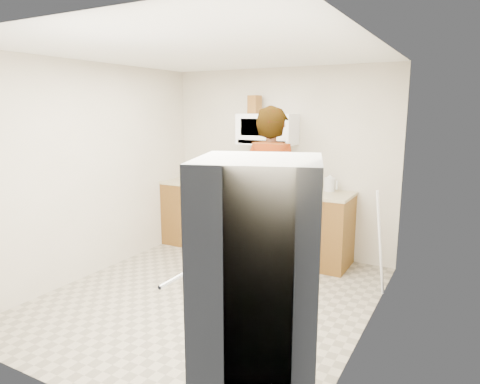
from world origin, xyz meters
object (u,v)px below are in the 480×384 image
Objects in this scene: fridge at (258,299)px; kettle at (330,184)px; gas_range at (262,220)px; person at (271,194)px; microwave at (267,129)px; saucepan at (254,178)px.

kettle is (-0.52, 3.10, 0.17)m from fridge.
gas_range is 3.24m from fridge.
person is at bearing -56.89° from gas_range.
person is 11.93× the size of kettle.
gas_range is at bearing -90.00° from microwave.
fridge reaches higher than saucepan.
kettle is at bearing 12.66° from gas_range.
kettle is (0.85, 0.19, 0.53)m from gas_range.
saucepan is at bearing 145.66° from gas_range.
microwave is 1.09m from kettle.
saucepan is at bearing -167.81° from kettle.
person is (0.41, -0.63, 0.52)m from gas_range.
gas_range reaches higher than saucepan.
kettle is at bearing 4.28° from microwave.
gas_range is 0.56× the size of person.
kettle is at bearing 80.40° from fridge.
microwave reaches higher than saucepan.
person is (0.41, -0.76, -0.70)m from microwave.
person is 8.05× the size of saucepan.
person reaches higher than gas_range.
person reaches higher than saucepan.
gas_range is 6.73× the size of kettle.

